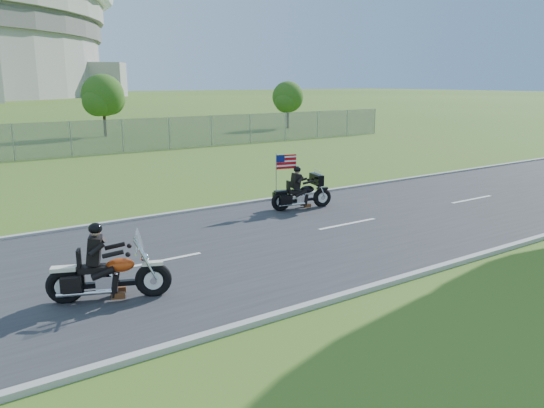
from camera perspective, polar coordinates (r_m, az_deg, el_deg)
ground at (r=13.76m, az=-4.36°, el=-4.79°), size 420.00×420.00×0.00m
road at (r=13.76m, az=-4.36°, el=-4.71°), size 120.00×8.00×0.04m
curb_north at (r=17.25m, az=-11.09°, el=-1.13°), size 120.00×0.18×0.12m
curb_south at (r=10.64m, az=6.76°, el=-10.07°), size 120.00×0.18×0.12m
tree_fence_near at (r=43.29m, az=-17.69°, el=10.86°), size 3.52×3.28×4.75m
tree_fence_far at (r=48.68m, az=1.73°, el=11.26°), size 3.08×2.87×4.20m
motorcycle_lead at (r=10.89m, az=-17.29°, el=-7.44°), size 2.27×1.17×1.61m
motorcycle_follow at (r=17.74m, az=3.20°, el=1.02°), size 2.19×0.90×1.84m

